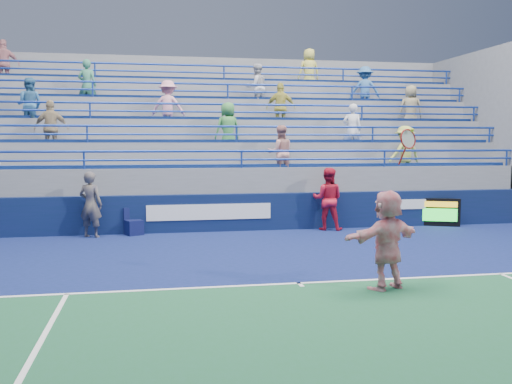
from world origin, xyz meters
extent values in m
plane|color=#333538|center=(0.00, 0.00, 0.00)|extent=(120.00, 120.00, 0.00)
cube|color=#0E1C46|center=(0.00, 2.20, 0.01)|extent=(18.00, 8.40, 0.02)
cube|color=white|center=(0.00, 0.00, 0.02)|extent=(11.00, 0.10, 0.01)
cube|color=white|center=(0.00, -0.10, 0.02)|extent=(0.08, 0.30, 0.01)
cube|color=#0A1A3B|center=(0.00, 6.50, 0.55)|extent=(18.00, 0.30, 1.10)
cube|color=white|center=(-1.00, 6.34, 0.60)|extent=(3.60, 0.02, 0.45)
cube|color=white|center=(5.20, 6.34, 0.70)|extent=(1.80, 0.02, 0.30)
cube|color=slate|center=(0.00, 9.45, 0.55)|extent=(18.00, 5.60, 1.10)
cube|color=slate|center=(0.00, 9.45, 0.93)|extent=(18.00, 5.60, 1.85)
cube|color=navy|center=(0.00, 7.10, 1.90)|extent=(17.40, 0.45, 0.10)
cylinder|color=#1C3B9C|center=(0.00, 6.70, 2.35)|extent=(18.00, 0.07, 0.07)
cube|color=slate|center=(0.00, 9.95, 1.30)|extent=(18.00, 4.60, 2.60)
cube|color=navy|center=(0.00, 8.10, 2.65)|extent=(17.40, 0.45, 0.10)
cylinder|color=#1C3B9C|center=(0.00, 7.70, 3.10)|extent=(18.00, 0.07, 0.07)
cube|color=slate|center=(0.00, 10.45, 1.68)|extent=(18.00, 3.60, 3.35)
cube|color=navy|center=(0.00, 9.10, 3.40)|extent=(17.40, 0.45, 0.10)
cylinder|color=#1C3B9C|center=(0.00, 8.70, 3.85)|extent=(18.00, 0.07, 0.07)
cube|color=slate|center=(0.00, 10.95, 2.05)|extent=(18.00, 2.60, 4.10)
cube|color=navy|center=(0.00, 10.10, 4.15)|extent=(17.40, 0.45, 0.10)
cylinder|color=#1C3B9C|center=(0.00, 9.70, 4.60)|extent=(18.00, 0.07, 0.07)
cube|color=slate|center=(0.00, 11.45, 2.42)|extent=(18.00, 1.60, 4.85)
cube|color=navy|center=(0.00, 11.10, 4.90)|extent=(17.40, 0.45, 0.10)
cylinder|color=#1C3B9C|center=(0.00, 10.70, 5.35)|extent=(18.00, 0.07, 0.07)
imported|color=#3D8841|center=(-0.21, 8.10, 3.03)|extent=(0.95, 0.76, 1.70)
imported|color=#C5BC4C|center=(1.75, 9.10, 3.78)|extent=(1.06, 0.60, 1.70)
imported|color=#9A8D66|center=(6.48, 9.10, 3.78)|extent=(0.94, 0.73, 1.70)
imported|color=pink|center=(-2.06, 9.10, 3.78)|extent=(1.21, 0.86, 1.70)
imported|color=teal|center=(5.14, 10.10, 4.53)|extent=(1.23, 0.92, 1.70)
imported|color=tan|center=(-5.58, 8.10, 3.03)|extent=(1.02, 0.46, 1.70)
imported|color=#C7D051|center=(5.35, 7.10, 2.28)|extent=(1.21, 0.86, 1.70)
imported|color=#E2D958|center=(3.29, 11.10, 5.28)|extent=(0.88, 0.61, 1.70)
imported|color=silver|center=(1.08, 10.10, 4.53)|extent=(0.98, 0.86, 1.70)
imported|color=#3B8162|center=(-4.71, 10.10, 4.53)|extent=(0.69, 0.53, 1.70)
imported|color=#C37E84|center=(-7.54, 11.10, 5.28)|extent=(1.03, 0.50, 1.70)
imported|color=white|center=(3.94, 8.10, 3.03)|extent=(0.71, 0.57, 1.70)
imported|color=tan|center=(1.27, 7.10, 2.28)|extent=(0.83, 0.65, 1.70)
imported|color=teal|center=(-6.38, 9.10, 3.78)|extent=(0.95, 0.81, 1.70)
cube|color=black|center=(6.13, 6.24, 0.44)|extent=(1.22, 0.62, 0.88)
cube|color=gold|center=(6.13, 6.16, 0.70)|extent=(1.08, 0.02, 0.18)
cube|color=#19E533|center=(6.13, 6.16, 0.37)|extent=(1.08, 0.02, 0.39)
cube|color=#0C113C|center=(-3.15, 6.22, 0.22)|extent=(0.58, 0.58, 0.43)
cube|color=#0C113C|center=(-3.15, 6.41, 0.60)|extent=(0.41, 0.23, 0.34)
imported|color=white|center=(1.44, -0.63, 0.89)|extent=(1.73, 1.10, 1.78)
torus|color=maroon|center=(1.79, -0.63, 2.67)|extent=(0.37, 0.21, 0.36)
cylinder|color=maroon|center=(1.69, -0.63, 2.37)|extent=(0.08, 0.20, 0.32)
sphere|color=#CED230|center=(1.84, -0.68, 2.82)|extent=(0.07, 0.07, 0.07)
imported|color=#141938|center=(-4.28, 6.04, 0.91)|extent=(0.79, 0.68, 1.83)
imported|color=red|center=(2.50, 6.14, 0.93)|extent=(1.10, 0.99, 1.86)
camera|label=1|loc=(-2.65, -9.99, 2.61)|focal=40.00mm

